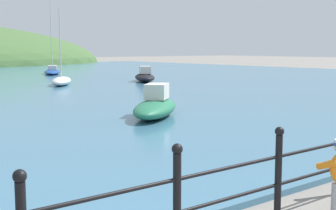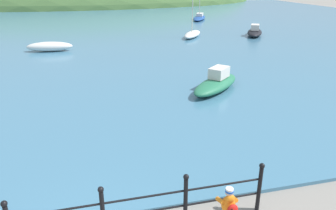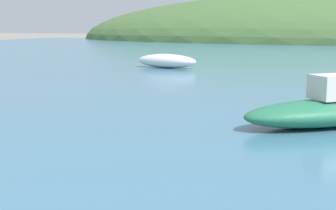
{
  "view_description": "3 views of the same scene",
  "coord_description": "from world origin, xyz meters",
  "px_view_note": "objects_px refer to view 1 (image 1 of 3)",
  "views": [
    {
      "loc": [
        -2.78,
        -2.22,
        2.2
      ],
      "look_at": [
        2.44,
        4.36,
        1.18
      ],
      "focal_mm": 50.0,
      "sensor_mm": 36.0,
      "label": 1
    },
    {
      "loc": [
        0.26,
        -3.83,
        4.92
      ],
      "look_at": [
        2.72,
        5.87,
        0.96
      ],
      "focal_mm": 35.0,
      "sensor_mm": 36.0,
      "label": 2
    },
    {
      "loc": [
        6.51,
        -0.25,
        2.05
      ],
      "look_at": [
        3.82,
        6.01,
        0.89
      ],
      "focal_mm": 50.0,
      "sensor_mm": 36.0,
      "label": 3
    }
  ],
  "objects_px": {
    "boat_white_sailboat": "(155,106)",
    "boat_nearest_quay": "(145,76)",
    "boat_red_dinghy": "(62,81)",
    "boat_mid_harbor": "(52,71)"
  },
  "relations": [
    {
      "from": "boat_red_dinghy",
      "to": "boat_mid_harbor",
      "type": "bearing_deg",
      "value": 67.86
    },
    {
      "from": "boat_nearest_quay",
      "to": "boat_red_dinghy",
      "type": "relative_size",
      "value": 0.89
    },
    {
      "from": "boat_white_sailboat",
      "to": "boat_nearest_quay",
      "type": "bearing_deg",
      "value": 55.65
    },
    {
      "from": "boat_red_dinghy",
      "to": "boat_white_sailboat",
      "type": "height_order",
      "value": "boat_red_dinghy"
    },
    {
      "from": "boat_nearest_quay",
      "to": "boat_red_dinghy",
      "type": "height_order",
      "value": "boat_red_dinghy"
    },
    {
      "from": "boat_mid_harbor",
      "to": "boat_white_sailboat",
      "type": "distance_m",
      "value": 25.6
    },
    {
      "from": "boat_nearest_quay",
      "to": "boat_red_dinghy",
      "type": "bearing_deg",
      "value": 173.43
    },
    {
      "from": "boat_mid_harbor",
      "to": "boat_red_dinghy",
      "type": "bearing_deg",
      "value": -112.14
    },
    {
      "from": "boat_nearest_quay",
      "to": "boat_white_sailboat",
      "type": "height_order",
      "value": "boat_white_sailboat"
    },
    {
      "from": "boat_nearest_quay",
      "to": "boat_white_sailboat",
      "type": "relative_size",
      "value": 1.13
    }
  ]
}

